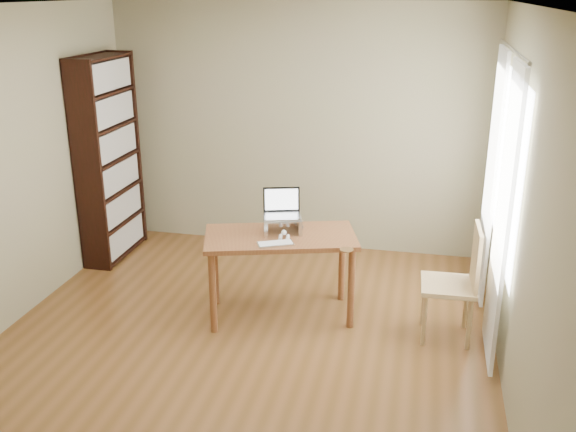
% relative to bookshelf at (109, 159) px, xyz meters
% --- Properties ---
extents(room, '(4.04, 4.54, 2.64)m').
position_rel_bookshelf_xyz_m(room, '(1.86, -1.54, 0.25)').
color(room, brown).
rests_on(room, ground).
extents(bookshelf, '(0.30, 0.90, 2.10)m').
position_rel_bookshelf_xyz_m(bookshelf, '(0.00, 0.00, 0.00)').
color(bookshelf, black).
rests_on(bookshelf, ground).
extents(curtains, '(0.03, 1.90, 2.25)m').
position_rel_bookshelf_xyz_m(curtains, '(3.75, -0.75, 0.12)').
color(curtains, white).
rests_on(curtains, ground).
extents(desk, '(1.39, 0.96, 0.75)m').
position_rel_bookshelf_xyz_m(desk, '(2.03, -0.97, -0.41)').
color(desk, brown).
rests_on(desk, ground).
extents(laptop_stand, '(0.32, 0.25, 0.13)m').
position_rel_bookshelf_xyz_m(laptop_stand, '(2.03, -0.89, -0.22)').
color(laptop_stand, silver).
rests_on(laptop_stand, desk).
extents(laptop, '(0.36, 0.34, 0.22)m').
position_rel_bookshelf_xyz_m(laptop, '(2.03, -0.83, -0.11)').
color(laptop, silver).
rests_on(laptop, laptop_stand).
extents(keyboard, '(0.32, 0.24, 0.02)m').
position_rel_bookshelf_xyz_m(keyboard, '(2.04, -1.19, -0.29)').
color(keyboard, silver).
rests_on(keyboard, desk).
extents(coaster, '(0.11, 0.11, 0.01)m').
position_rel_bookshelf_xyz_m(coaster, '(2.62, -1.17, -0.30)').
color(coaster, brown).
rests_on(coaster, desk).
extents(cat, '(0.24, 0.48, 0.15)m').
position_rel_bookshelf_xyz_m(cat, '(2.06, -0.86, -0.24)').
color(cat, '#423A34').
rests_on(cat, desk).
extents(chair, '(0.44, 0.44, 0.97)m').
position_rel_bookshelf_xyz_m(chair, '(3.51, -1.04, -0.53)').
color(chair, tan).
rests_on(chair, ground).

